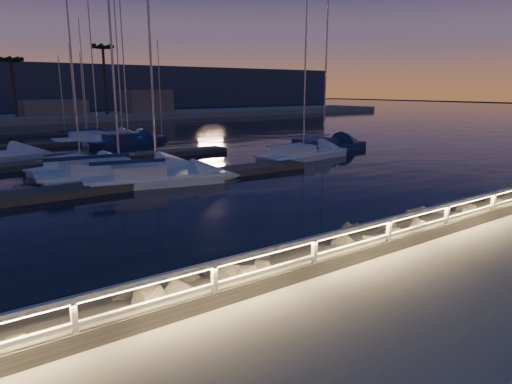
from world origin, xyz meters
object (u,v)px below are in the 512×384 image
at_px(sailboat_h, 321,147).
at_px(sailboat_k, 121,139).
at_px(sailboat_f, 78,166).
at_px(sailboat_g, 127,140).
at_px(guard_rail, 365,233).
at_px(sailboat_d, 301,154).
at_px(sailboat_c, 116,172).
at_px(sailboat_b, 153,177).
at_px(sailboat_l, 96,138).

xyz_separation_m(sailboat_h, sailboat_k, (-12.00, 15.99, -0.02)).
relative_size(sailboat_f, sailboat_g, 0.88).
bearing_deg(sailboat_k, guard_rail, -115.85).
xyz_separation_m(guard_rail, sailboat_k, (5.81, 36.39, -0.94)).
bearing_deg(sailboat_d, sailboat_h, 19.14).
distance_m(sailboat_c, sailboat_f, 4.37).
relative_size(sailboat_b, sailboat_d, 0.95).
relative_size(guard_rail, sailboat_c, 2.81).
relative_size(sailboat_g, sailboat_h, 0.84).
xyz_separation_m(sailboat_b, sailboat_f, (-2.31, 6.78, -0.04)).
bearing_deg(sailboat_g, sailboat_c, -132.83).
bearing_deg(guard_rail, sailboat_h, 48.87).
distance_m(sailboat_c, sailboat_d, 14.58).
distance_m(guard_rail, sailboat_l, 39.10).
bearing_deg(sailboat_h, sailboat_f, 165.99).
xyz_separation_m(sailboat_d, sailboat_h, (4.12, 2.07, 0.03)).
bearing_deg(sailboat_d, sailboat_l, 107.55).
bearing_deg(sailboat_c, sailboat_g, 73.68).
distance_m(sailboat_f, sailboat_h, 19.87).
height_order(sailboat_b, sailboat_h, sailboat_h).
relative_size(sailboat_d, sailboat_f, 1.21).
relative_size(sailboat_b, sailboat_g, 1.01).
relative_size(sailboat_g, sailboat_k, 0.97).
height_order(guard_rail, sailboat_g, sailboat_g).
distance_m(sailboat_c, sailboat_l, 21.01).
height_order(sailboat_d, sailboat_h, sailboat_h).
height_order(guard_rail, sailboat_f, sailboat_f).
height_order(sailboat_d, sailboat_f, sailboat_d).
distance_m(sailboat_k, sailboat_l, 3.03).
height_order(sailboat_g, sailboat_k, sailboat_k).
xyz_separation_m(sailboat_g, sailboat_h, (11.86, -14.83, 0.03)).
xyz_separation_m(guard_rail, sailboat_l, (4.08, 38.87, -0.95)).
height_order(sailboat_f, sailboat_h, sailboat_h).
bearing_deg(sailboat_b, sailboat_f, 121.06).
bearing_deg(sailboat_h, sailboat_g, 121.32).
bearing_deg(sailboat_l, guard_rail, -94.78).
bearing_deg(sailboat_f, sailboat_l, 49.44).
xyz_separation_m(sailboat_h, sailboat_l, (-13.73, 18.48, -0.03)).
relative_size(sailboat_g, sailboat_l, 0.92).
bearing_deg(sailboat_g, sailboat_d, -86.03).
relative_size(guard_rail, sailboat_b, 3.26).
xyz_separation_m(guard_rail, sailboat_d, (13.70, 18.33, -0.96)).
relative_size(sailboat_k, sailboat_l, 0.95).
bearing_deg(sailboat_c, sailboat_l, 82.19).
bearing_deg(sailboat_g, sailboat_h, -71.99).
bearing_deg(guard_rail, sailboat_f, 94.84).
distance_m(sailboat_b, sailboat_d, 13.52).
xyz_separation_m(sailboat_f, sailboat_h, (19.74, -2.31, 0.04)).
relative_size(sailboat_c, sailboat_f, 1.34).
bearing_deg(sailboat_c, sailboat_h, 11.78).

